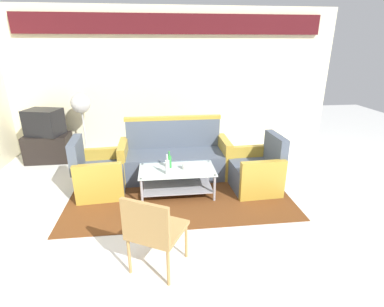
# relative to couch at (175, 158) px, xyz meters

# --- Properties ---
(ground_plane) EXTENTS (14.00, 14.00, 0.00)m
(ground_plane) POSITION_rel_couch_xyz_m (0.10, -1.59, -0.32)
(ground_plane) COLOR white
(wall_back) EXTENTS (6.52, 0.19, 2.80)m
(wall_back) POSITION_rel_couch_xyz_m (0.10, 1.46, 1.16)
(wall_back) COLOR beige
(wall_back) RESTS_ON ground
(rug) EXTENTS (3.21, 2.01, 0.01)m
(rug) POSITION_rel_couch_xyz_m (0.02, -0.61, -0.31)
(rug) COLOR brown
(rug) RESTS_ON ground
(couch) EXTENTS (1.80, 0.75, 0.96)m
(couch) POSITION_rel_couch_xyz_m (0.00, 0.00, 0.00)
(couch) COLOR #4C5666
(couch) RESTS_ON rug
(armchair_left) EXTENTS (0.75, 0.81, 0.85)m
(armchair_left) POSITION_rel_couch_xyz_m (-1.17, -0.49, -0.03)
(armchair_left) COLOR #4C5666
(armchair_left) RESTS_ON rug
(armchair_right) EXTENTS (0.73, 0.79, 0.85)m
(armchair_right) POSITION_rel_couch_xyz_m (1.21, -0.65, -0.03)
(armchair_right) COLOR #4C5666
(armchair_right) RESTS_ON rug
(coffee_table) EXTENTS (1.10, 0.60, 0.40)m
(coffee_table) POSITION_rel_couch_xyz_m (-0.01, -0.70, -0.04)
(coffee_table) COLOR silver
(coffee_table) RESTS_ON rug
(bottle_green) EXTENTS (0.06, 0.06, 0.25)m
(bottle_green) POSITION_rel_couch_xyz_m (-0.12, -0.61, 0.19)
(bottle_green) COLOR #2D8C38
(bottle_green) RESTS_ON coffee_table
(bottle_clear) EXTENTS (0.06, 0.06, 0.29)m
(bottle_clear) POSITION_rel_couch_xyz_m (-0.15, -0.84, 0.21)
(bottle_clear) COLOR silver
(bottle_clear) RESTS_ON coffee_table
(cup) EXTENTS (0.08, 0.08, 0.10)m
(cup) POSITION_rel_couch_xyz_m (0.11, -0.71, 0.14)
(cup) COLOR silver
(cup) RESTS_ON coffee_table
(tv_stand) EXTENTS (0.80, 0.50, 0.52)m
(tv_stand) POSITION_rel_couch_xyz_m (-2.36, 0.96, -0.06)
(tv_stand) COLOR black
(tv_stand) RESTS_ON ground
(television) EXTENTS (0.70, 0.59, 0.48)m
(television) POSITION_rel_couch_xyz_m (-2.36, 0.96, 0.44)
(television) COLOR black
(television) RESTS_ON tv_stand
(pedestal_fan) EXTENTS (0.36, 0.36, 1.27)m
(pedestal_fan) POSITION_rel_couch_xyz_m (-1.67, 1.01, 0.70)
(pedestal_fan) COLOR #2D2D33
(pedestal_fan) RESTS_ON ground
(wicker_chair) EXTENTS (0.65, 0.65, 0.84)m
(wicker_chair) POSITION_rel_couch_xyz_m (-0.35, -2.24, 0.18)
(wicker_chair) COLOR #AD844C
(wicker_chair) RESTS_ON ground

